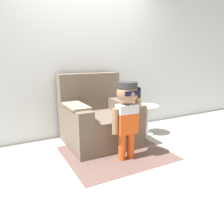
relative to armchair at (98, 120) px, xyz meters
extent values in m
plane|color=#ADA89E|center=(-0.01, -0.17, -0.36)|extent=(10.00, 10.00, 0.00)
cube|color=silver|center=(-0.01, 0.51, 0.94)|extent=(10.00, 0.05, 2.60)
cube|color=#6B5B4C|center=(0.00, -0.06, -0.13)|extent=(1.02, 0.99, 0.46)
cube|color=#6B5B4C|center=(0.00, 0.33, 0.40)|extent=(1.02, 0.20, 0.60)
cube|color=#6B5B4C|center=(-0.40, -0.16, 0.19)|extent=(0.22, 0.79, 0.18)
cube|color=#6B5B4C|center=(0.41, -0.16, 0.19)|extent=(0.22, 0.79, 0.18)
cube|color=gray|center=(-0.40, -0.16, 0.29)|extent=(0.26, 0.55, 0.03)
cylinder|color=#E05119|center=(0.00, -0.74, -0.18)|extent=(0.09, 0.09, 0.36)
cylinder|color=#E05119|center=(0.13, -0.74, -0.18)|extent=(0.09, 0.09, 0.36)
cube|color=#E05119|center=(0.07, -0.74, 0.13)|extent=(0.26, 0.15, 0.26)
cube|color=silver|center=(0.07, -0.74, 0.32)|extent=(0.26, 0.15, 0.11)
sphere|color=#997051|center=(0.07, -0.74, 0.52)|extent=(0.26, 0.26, 0.26)
cylinder|color=#2D2D2D|center=(0.07, -0.74, 0.62)|extent=(0.25, 0.25, 0.07)
cube|color=#2D2D2D|center=(0.07, -0.62, 0.59)|extent=(0.15, 0.12, 0.01)
cube|color=#0F1433|center=(0.07, -0.86, 0.53)|extent=(0.21, 0.01, 0.06)
cylinder|color=#997051|center=(-0.10, -0.74, 0.18)|extent=(0.08, 0.08, 0.32)
cylinder|color=#997051|center=(0.22, -0.74, 0.43)|extent=(0.11, 0.08, 0.19)
cube|color=black|center=(0.22, -0.76, 0.52)|extent=(0.02, 0.07, 0.13)
cylinder|color=white|center=(0.86, -0.10, -0.35)|extent=(0.26, 0.26, 0.02)
cylinder|color=white|center=(0.86, -0.10, -0.11)|extent=(0.07, 0.07, 0.50)
cylinder|color=white|center=(0.86, -0.10, 0.15)|extent=(0.40, 0.40, 0.02)
cube|color=brown|center=(0.03, -0.53, -0.36)|extent=(1.39, 1.19, 0.01)
camera|label=1|loc=(-1.35, -2.99, 0.95)|focal=35.00mm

